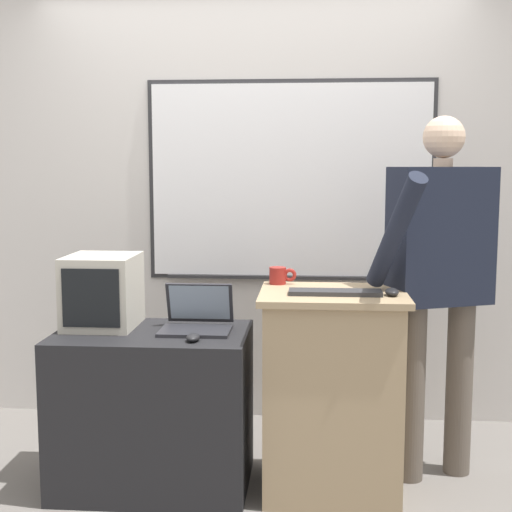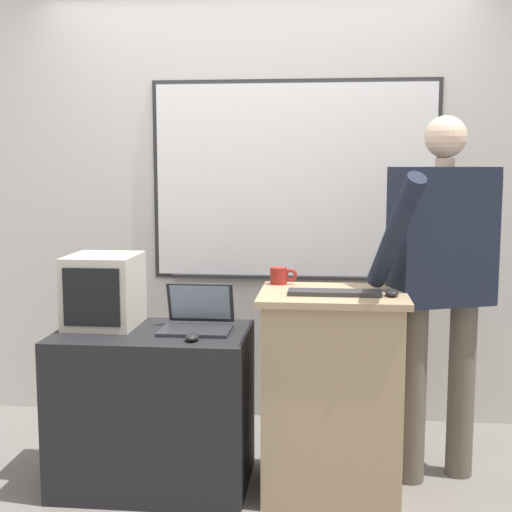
{
  "view_description": "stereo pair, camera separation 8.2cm",
  "coord_description": "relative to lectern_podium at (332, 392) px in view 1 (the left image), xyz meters",
  "views": [
    {
      "loc": [
        0.35,
        -2.92,
        1.53
      ],
      "look_at": [
        0.09,
        0.34,
        1.11
      ],
      "focal_mm": 50.0,
      "sensor_mm": 36.0,
      "label": 1
    },
    {
      "loc": [
        0.43,
        -2.91,
        1.53
      ],
      "look_at": [
        0.09,
        0.34,
        1.11
      ],
      "focal_mm": 50.0,
      "sensor_mm": 36.0,
      "label": 2
    }
  ],
  "objects": [
    {
      "name": "laptop",
      "position": [
        -0.64,
        0.05,
        0.33
      ],
      "size": [
        0.33,
        0.3,
        0.21
      ],
      "color": "#28282D",
      "rests_on": "side_desk"
    },
    {
      "name": "computer_mouse_by_keyboard",
      "position": [
        0.26,
        -0.07,
        0.49
      ],
      "size": [
        0.06,
        0.1,
        0.03
      ],
      "color": "black",
      "rests_on": "lectern_podium"
    },
    {
      "name": "coffee_mug",
      "position": [
        -0.26,
        0.2,
        0.52
      ],
      "size": [
        0.13,
        0.08,
        0.08
      ],
      "color": "maroon",
      "rests_on": "lectern_podium"
    },
    {
      "name": "side_desk",
      "position": [
        -0.84,
        -0.01,
        -0.1
      ],
      "size": [
        0.9,
        0.58,
        0.75
      ],
      "color": "black",
      "rests_on": "ground_plane"
    },
    {
      "name": "lectern_podium",
      "position": [
        0.0,
        0.0,
        0.0
      ],
      "size": [
        0.67,
        0.53,
        0.95
      ],
      "color": "tan",
      "rests_on": "ground_plane"
    },
    {
      "name": "person_presenter",
      "position": [
        0.51,
        0.19,
        0.55
      ],
      "size": [
        0.65,
        0.7,
        1.76
      ],
      "rotation": [
        0.0,
        0.0,
        0.36
      ],
      "color": "brown",
      "rests_on": "ground_plane"
    },
    {
      "name": "back_wall",
      "position": [
        -0.44,
        1.04,
        1.0
      ],
      "size": [
        6.4,
        0.17,
        2.95
      ],
      "color": "silver",
      "rests_on": "ground_plane"
    },
    {
      "name": "computer_mouse_by_laptop",
      "position": [
        -0.62,
        -0.17,
        0.29
      ],
      "size": [
        0.06,
        0.1,
        0.03
      ],
      "color": "black",
      "rests_on": "side_desk"
    },
    {
      "name": "wireless_keyboard",
      "position": [
        0.01,
        -0.07,
        0.48
      ],
      "size": [
        0.42,
        0.12,
        0.02
      ],
      "color": "#2D2D30",
      "rests_on": "lectern_podium"
    },
    {
      "name": "crt_monitor",
      "position": [
        -1.1,
        0.08,
        0.45
      ],
      "size": [
        0.33,
        0.37,
        0.35
      ],
      "color": "#BCB7A8",
      "rests_on": "side_desk"
    }
  ]
}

